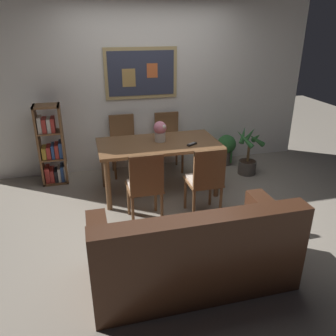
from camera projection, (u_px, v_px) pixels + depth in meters
The scene contains 13 objects.
ground_plane at pixel (176, 209), 4.34m from camera, with size 12.00×12.00×0.00m, color gray.
wall_back_with_painting at pixel (149, 86), 5.23m from camera, with size 5.20×0.14×2.60m.
dining_table at pixel (159, 149), 4.57m from camera, with size 1.62×0.84×0.73m.
dining_chair_far_right at pixel (168, 137), 5.36m from camera, with size 0.40×0.41×0.91m.
dining_chair_near_right at pixel (206, 177), 3.98m from camera, with size 0.40×0.41×0.91m.
dining_chair_far_left at pixel (123, 140), 5.22m from camera, with size 0.40×0.41×0.91m.
dining_chair_near_left at pixel (145, 183), 3.84m from camera, with size 0.40×0.41×0.91m.
leather_couch at pixel (192, 253), 3.03m from camera, with size 1.80×0.84×0.84m.
bookshelf at pixel (52, 150), 4.89m from camera, with size 0.37×0.28×1.17m.
potted_ivy at pixel (226, 148), 5.62m from camera, with size 0.31×0.31×0.54m.
potted_palm at pixel (248, 157), 5.25m from camera, with size 0.44×0.43×0.76m.
flower_vase at pixel (160, 130), 4.53m from camera, with size 0.18×0.18×0.28m.
tv_remote at pixel (192, 144), 4.44m from camera, with size 0.16×0.12×0.02m.
Camera 1 is at (-1.04, -3.63, 2.22)m, focal length 36.09 mm.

